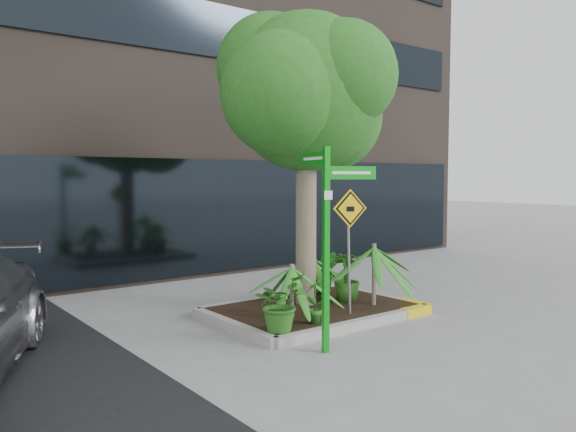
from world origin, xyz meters
TOP-DOWN VIEW (x-y plane):
  - ground at (0.00, 0.00)m, footprint 80.00×80.00m
  - planter at (0.23, 0.27)m, footprint 3.35×2.36m
  - tree at (0.23, 0.55)m, footprint 3.37×2.99m
  - palm_front at (1.08, -0.23)m, footprint 1.17×1.17m
  - palm_left at (-0.52, -0.04)m, footprint 0.92×0.92m
  - palm_back at (0.77, 0.97)m, footprint 0.80×0.80m
  - shrub_a at (-1.15, -0.55)m, footprint 0.96×0.96m
  - shrub_b at (0.91, 0.25)m, footprint 0.66×0.66m
  - shrub_c at (-0.49, -0.55)m, footprint 0.50×0.50m
  - shrub_d at (1.03, 0.91)m, footprint 0.61×0.61m
  - street_sign_post at (-0.90, -1.28)m, footprint 0.78×0.91m
  - cattle_sign at (0.34, -0.41)m, footprint 0.59×0.16m

SIDE VIEW (x-z plane):
  - ground at x=0.00m, z-range 0.00..0.00m
  - planter at x=0.23m, z-range 0.03..0.18m
  - shrub_c at x=-0.49m, z-range 0.15..0.87m
  - shrub_a at x=-1.15m, z-range 0.15..0.94m
  - shrub_d at x=1.03m, z-range 0.15..0.95m
  - shrub_b at x=0.91m, z-range 0.15..1.00m
  - palm_back at x=0.77m, z-range 0.37..1.26m
  - palm_left at x=-0.52m, z-range 0.40..1.42m
  - palm_front at x=1.08m, z-range 0.47..1.77m
  - cattle_sign at x=0.34m, z-range 0.49..2.46m
  - street_sign_post at x=-0.90m, z-range 0.32..3.01m
  - tree at x=0.23m, z-range 1.17..6.23m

